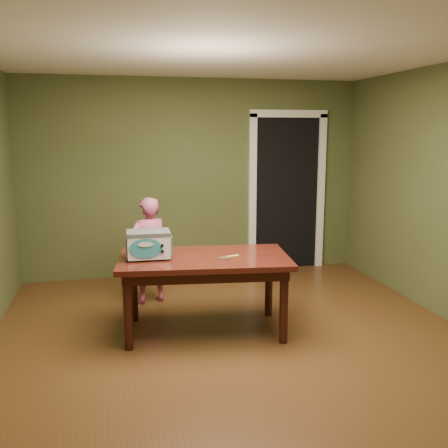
% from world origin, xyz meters
% --- Properties ---
extents(floor, '(5.00, 5.00, 0.00)m').
position_xyz_m(floor, '(0.00, 0.00, 0.00)').
color(floor, '#4E2F16').
rests_on(floor, ground).
extents(room_shell, '(4.52, 5.02, 2.61)m').
position_xyz_m(room_shell, '(0.00, 0.00, 1.71)').
color(room_shell, '#4A532C').
rests_on(room_shell, ground).
extents(doorway, '(1.10, 0.66, 2.25)m').
position_xyz_m(doorway, '(1.30, 2.78, 1.06)').
color(doorway, black).
rests_on(doorway, ground).
extents(dining_table, '(1.69, 1.08, 0.75)m').
position_xyz_m(dining_table, '(-0.24, 0.46, 0.65)').
color(dining_table, '#37110C').
rests_on(dining_table, floor).
extents(toy_oven, '(0.43, 0.30, 0.26)m').
position_xyz_m(toy_oven, '(-0.76, 0.50, 0.89)').
color(toy_oven, '#4C4F54').
rests_on(toy_oven, dining_table).
extents(baking_pan, '(0.10, 0.10, 0.02)m').
position_xyz_m(baking_pan, '(-0.08, 0.30, 0.76)').
color(baking_pan, silver).
rests_on(baking_pan, dining_table).
extents(spatula, '(0.18, 0.07, 0.01)m').
position_xyz_m(spatula, '(-0.00, 0.39, 0.75)').
color(spatula, '#EBDF66').
rests_on(spatula, dining_table).
extents(child, '(0.50, 0.40, 1.21)m').
position_xyz_m(child, '(-0.70, 1.42, 0.60)').
color(child, '#BF4E7E').
rests_on(child, floor).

